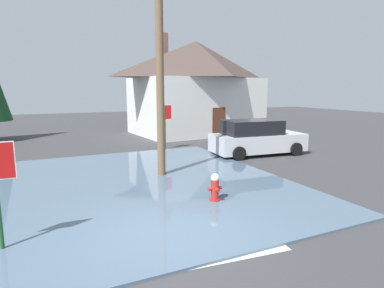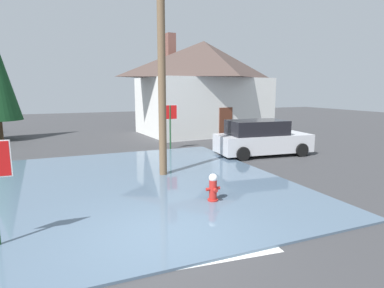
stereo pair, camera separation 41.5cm
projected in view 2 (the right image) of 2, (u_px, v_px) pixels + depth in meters
name	position (u px, v px, depth m)	size (l,w,h in m)	color
ground_plane	(164.00, 238.00, 7.07)	(80.00, 80.00, 0.10)	#38383A
flood_puddle	(100.00, 188.00, 10.40)	(12.33, 10.93, 0.06)	#4C6075
lane_stop_bar	(189.00, 264.00, 5.92)	(3.85, 0.30, 0.01)	silver
fire_hydrant	(213.00, 188.00, 9.05)	(0.42, 0.36, 0.84)	#AD231E
utility_pole	(162.00, 63.00, 11.25)	(1.60, 0.28, 7.85)	brown
stop_sign_far	(170.00, 118.00, 16.84)	(0.76, 0.10, 2.37)	#1E4C28
house	(203.00, 86.00, 23.19)	(9.69, 7.12, 7.06)	silver
parked_car	(261.00, 138.00, 15.61)	(4.70, 2.42, 1.71)	silver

